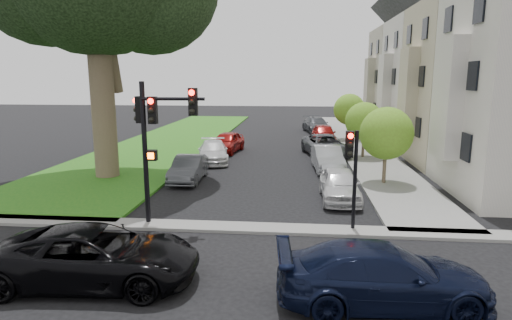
# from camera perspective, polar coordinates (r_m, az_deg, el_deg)

# --- Properties ---
(ground) EXTENTS (140.00, 140.00, 0.00)m
(ground) POSITION_cam_1_polar(r_m,az_deg,el_deg) (13.91, -2.01, -12.08)
(ground) COLOR black
(ground) RESTS_ON ground
(grass_strip) EXTENTS (8.00, 44.00, 0.12)m
(grass_strip) POSITION_cam_1_polar(r_m,az_deg,el_deg) (38.59, -10.68, 2.76)
(grass_strip) COLOR #1B6318
(grass_strip) RESTS_ON ground
(sidewalk_right) EXTENTS (3.50, 44.00, 0.12)m
(sidewalk_right) POSITION_cam_1_polar(r_m,az_deg,el_deg) (37.42, 13.20, 2.41)
(sidewalk_right) COLOR gray
(sidewalk_right) RESTS_ON ground
(sidewalk_cross) EXTENTS (60.00, 1.00, 0.12)m
(sidewalk_cross) POSITION_cam_1_polar(r_m,az_deg,el_deg) (15.74, -1.06, -9.04)
(sidewalk_cross) COLOR gray
(sidewalk_cross) RESTS_ON ground
(house_b) EXTENTS (7.70, 7.55, 15.97)m
(house_b) POSITION_cam_1_polar(r_m,az_deg,el_deg) (30.20, 27.03, 12.63)
(house_b) COLOR gray
(house_b) RESTS_ON ground
(house_c) EXTENTS (7.70, 7.55, 15.97)m
(house_c) POSITION_cam_1_polar(r_m,az_deg,el_deg) (37.30, 22.79, 12.43)
(house_c) COLOR #A7A29B
(house_c) RESTS_ON ground
(house_d) EXTENTS (7.70, 7.55, 15.97)m
(house_d) POSITION_cam_1_polar(r_m,az_deg,el_deg) (44.53, 19.92, 12.25)
(house_d) COLOR gray
(house_d) RESTS_ON ground
(small_tree_a) EXTENTS (2.67, 2.67, 4.00)m
(small_tree_a) POSITION_cam_1_polar(r_m,az_deg,el_deg) (22.55, 16.99, 3.40)
(small_tree_a) COLOR brown
(small_tree_a) RESTS_ON ground
(small_tree_b) EXTENTS (2.55, 2.55, 3.83)m
(small_tree_b) POSITION_cam_1_polar(r_m,az_deg,el_deg) (29.70, 14.23, 5.03)
(small_tree_b) COLOR brown
(small_tree_b) RESTS_ON ground
(small_tree_c) EXTENTS (2.71, 2.71, 4.06)m
(small_tree_c) POSITION_cam_1_polar(r_m,az_deg,el_deg) (38.14, 12.33, 6.60)
(small_tree_c) COLOR brown
(small_tree_c) RESTS_ON ground
(traffic_signal_main) EXTENTS (2.59, 0.67, 5.31)m
(traffic_signal_main) POSITION_cam_1_polar(r_m,az_deg,el_deg) (15.86, -13.27, 4.22)
(traffic_signal_main) COLOR black
(traffic_signal_main) RESTS_ON ground
(traffic_signal_secondary) EXTENTS (0.47, 0.38, 3.65)m
(traffic_signal_secondary) POSITION_cam_1_polar(r_m,az_deg,el_deg) (15.28, 12.69, -0.25)
(traffic_signal_secondary) COLOR black
(traffic_signal_secondary) RESTS_ON ground
(car_cross_near) EXTENTS (5.66, 2.90, 1.53)m
(car_cross_near) POSITION_cam_1_polar(r_m,az_deg,el_deg) (12.46, -20.62, -11.83)
(car_cross_near) COLOR black
(car_cross_near) RESTS_ON ground
(car_cross_far) EXTENTS (5.30, 2.52, 1.49)m
(car_cross_far) POSITION_cam_1_polar(r_m,az_deg,el_deg) (11.12, 16.56, -14.51)
(car_cross_far) COLOR black
(car_cross_far) RESTS_ON ground
(car_parked_0) EXTENTS (1.70, 4.18, 1.42)m
(car_parked_0) POSITION_cam_1_polar(r_m,az_deg,el_deg) (19.55, 11.07, -3.25)
(car_parked_0) COLOR silver
(car_parked_0) RESTS_ON ground
(car_parked_1) EXTENTS (1.87, 4.51, 1.45)m
(car_parked_1) POSITION_cam_1_polar(r_m,az_deg,el_deg) (25.57, 9.51, 0.19)
(car_parked_1) COLOR #999BA0
(car_parked_1) RESTS_ON ground
(car_parked_2) EXTENTS (3.52, 5.81, 1.51)m
(car_parked_2) POSITION_cam_1_polar(r_m,az_deg,el_deg) (30.26, 9.26, 1.91)
(car_parked_2) COLOR #3F4247
(car_parked_2) RESTS_ON ground
(car_parked_3) EXTENTS (1.98, 4.70, 1.59)m
(car_parked_3) POSITION_cam_1_polar(r_m,az_deg,el_deg) (36.26, 9.00, 3.47)
(car_parked_3) COLOR maroon
(car_parked_3) RESTS_ON ground
(car_parked_4) EXTENTS (3.06, 5.52, 1.51)m
(car_parked_4) POSITION_cam_1_polar(r_m,az_deg,el_deg) (43.46, 8.05, 4.67)
(car_parked_4) COLOR #3F4247
(car_parked_4) RESTS_ON ground
(car_parked_5) EXTENTS (1.53, 4.13, 1.35)m
(car_parked_5) POSITION_cam_1_polar(r_m,az_deg,el_deg) (22.98, -8.98, -1.14)
(car_parked_5) COLOR #3F4247
(car_parked_5) RESTS_ON ground
(car_parked_6) EXTENTS (2.78, 4.96, 1.36)m
(car_parked_6) POSITION_cam_1_polar(r_m,az_deg,el_deg) (27.99, -5.75, 1.11)
(car_parked_6) COLOR silver
(car_parked_6) RESTS_ON ground
(car_parked_7) EXTENTS (2.42, 4.66, 1.52)m
(car_parked_7) POSITION_cam_1_polar(r_m,az_deg,el_deg) (31.51, -3.91, 2.39)
(car_parked_7) COLOR maroon
(car_parked_7) RESTS_ON ground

